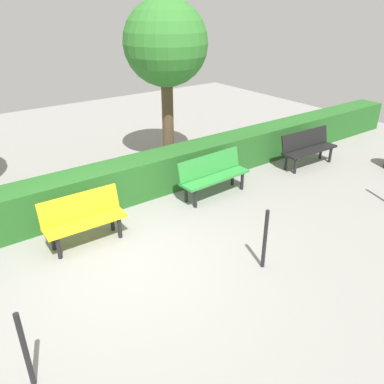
{
  "coord_description": "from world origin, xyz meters",
  "views": [
    {
      "loc": [
        2.16,
        4.78,
        3.75
      ],
      "look_at": [
        -1.66,
        -0.42,
        0.55
      ],
      "focal_mm": 36.5,
      "sensor_mm": 36.0,
      "label": 1
    }
  ],
  "objects_px": {
    "bench_green": "(213,173)",
    "tree_near": "(166,45)",
    "bench_yellow": "(83,217)",
    "bench_black": "(308,147)"
  },
  "relations": [
    {
      "from": "bench_green",
      "to": "tree_near",
      "type": "xyz_separation_m",
      "value": [
        -0.3,
        -2.15,
        2.33
      ]
    },
    {
      "from": "bench_yellow",
      "to": "bench_green",
      "type": "bearing_deg",
      "value": -176.46
    },
    {
      "from": "bench_black",
      "to": "bench_yellow",
      "type": "distance_m",
      "value": 5.82
    },
    {
      "from": "bench_black",
      "to": "bench_green",
      "type": "height_order",
      "value": "same"
    },
    {
      "from": "bench_black",
      "to": "bench_green",
      "type": "xyz_separation_m",
      "value": [
        2.93,
        -0.1,
        0.0
      ]
    },
    {
      "from": "bench_black",
      "to": "bench_green",
      "type": "bearing_deg",
      "value": 0.02
    },
    {
      "from": "bench_yellow",
      "to": "tree_near",
      "type": "xyz_separation_m",
      "value": [
        -3.19,
        -2.28,
        2.34
      ]
    },
    {
      "from": "bench_green",
      "to": "bench_yellow",
      "type": "bearing_deg",
      "value": -0.12
    },
    {
      "from": "bench_green",
      "to": "tree_near",
      "type": "height_order",
      "value": "tree_near"
    },
    {
      "from": "bench_green",
      "to": "bench_yellow",
      "type": "xyz_separation_m",
      "value": [
        2.89,
        0.12,
        -0.01
      ]
    }
  ]
}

